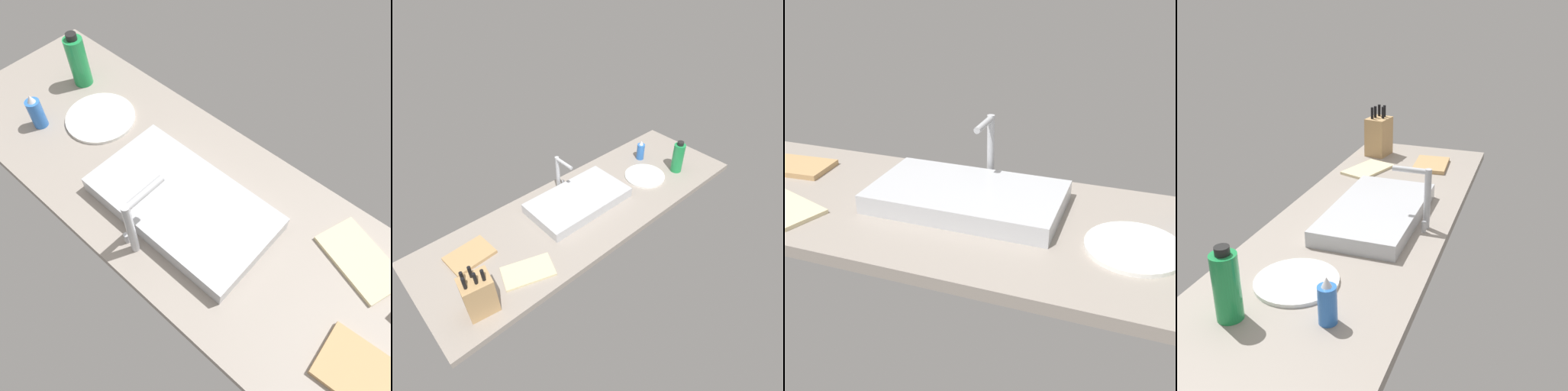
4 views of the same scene
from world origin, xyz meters
The scene contains 8 objects.
countertop_slab centered at (0.00, 0.00, 1.75)cm, with size 194.14×63.97×3.50cm, color gray.
sink_basin centered at (-2.26, 4.65, 6.36)cm, with size 55.84×31.14×5.73cm, color #B7BABF.
faucet centered at (-1.30, 21.92, 16.90)cm, with size 5.50×13.97×22.33cm.
cutting_board centered at (-66.96, 10.54, 4.40)cm, with size 21.36×15.18×1.80cm, color tan.
soap_bottle centered at (59.84, 12.38, 9.37)cm, with size 5.08×5.08×13.55cm.
water_bottle centered at (66.43, -12.46, 13.29)cm, with size 7.12×7.12×21.07cm.
dinner_plate centered at (46.09, -3.63, 4.10)cm, with size 25.02×25.02×1.20cm, color white.
dish_towel centered at (-51.46, -16.28, 4.10)cm, with size 23.52×13.94×1.20cm, color beige.
Camera 1 is at (-48.91, 50.57, 107.24)cm, focal length 36.49 mm.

